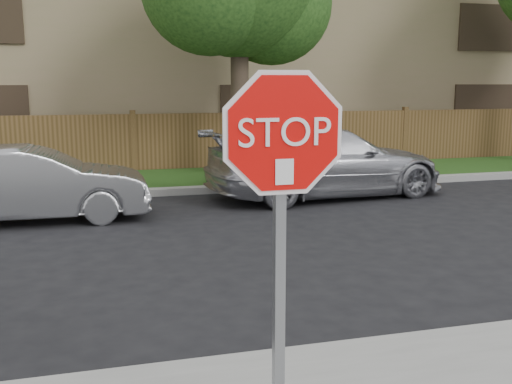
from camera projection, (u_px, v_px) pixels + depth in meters
name	position (u px, v px, depth m)	size (l,w,h in m)	color
ground	(226.00, 365.00, 5.24)	(90.00, 90.00, 0.00)	black
far_curb	(145.00, 193.00, 12.96)	(70.00, 0.30, 0.15)	gray
grass_strip	(139.00, 181.00, 14.52)	(70.00, 3.00, 0.12)	#1E4714
fence	(134.00, 144.00, 15.91)	(70.00, 0.12, 1.60)	#4D361B
apartment_building	(120.00, 50.00, 20.72)	(35.20, 9.20, 7.20)	#92835A
stop_sign	(282.00, 188.00, 3.51)	(1.01, 0.13, 2.55)	gray
sedan_left	(33.00, 184.00, 10.52)	(1.40, 4.02, 1.32)	#9E9FA2
sedan_right	(326.00, 161.00, 12.83)	(2.12, 5.22, 1.51)	#B9BAC1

